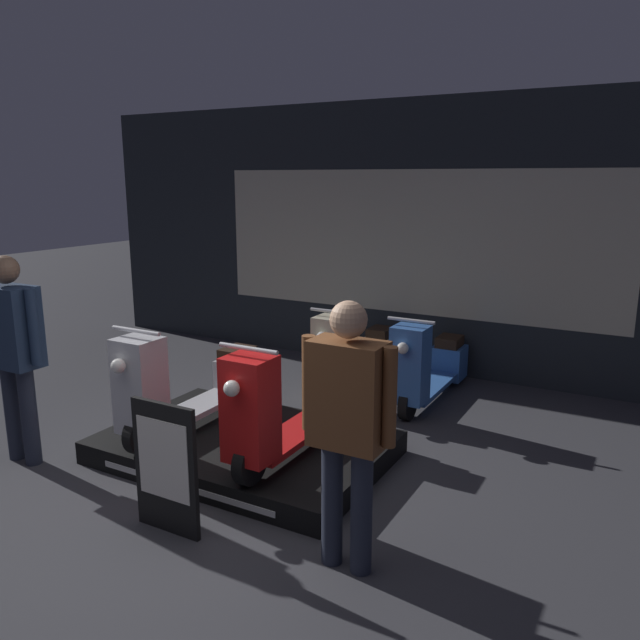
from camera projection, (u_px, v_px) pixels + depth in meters
ground_plane at (180, 524)px, 4.24m from camera, size 30.00×30.00×0.00m
shop_wall_back at (409, 238)px, 7.42m from camera, size 9.11×0.09×3.20m
display_platform at (245, 447)px, 5.23m from camera, size 2.30×1.55×0.19m
scooter_display_left at (189, 386)px, 5.30m from camera, size 0.47×1.70×1.00m
scooter_display_right at (292, 408)px, 4.82m from camera, size 0.47×1.70×1.00m
scooter_backrow_0 at (355, 356)px, 6.89m from camera, size 0.47×1.70×1.00m
scooter_backrow_1 at (428, 367)px, 6.49m from camera, size 0.47×1.70×1.00m
person_left_browsing at (13, 341)px, 4.97m from camera, size 0.63×0.26×1.72m
person_right_browsing at (348, 416)px, 3.57m from camera, size 0.59×0.24×1.64m
price_sign_board at (165, 468)px, 4.07m from camera, size 0.51×0.04×0.90m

